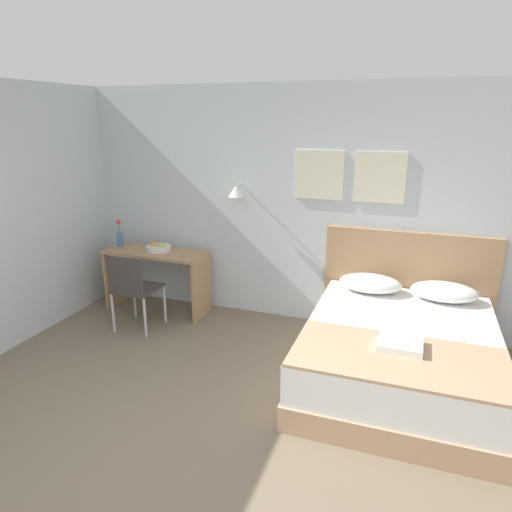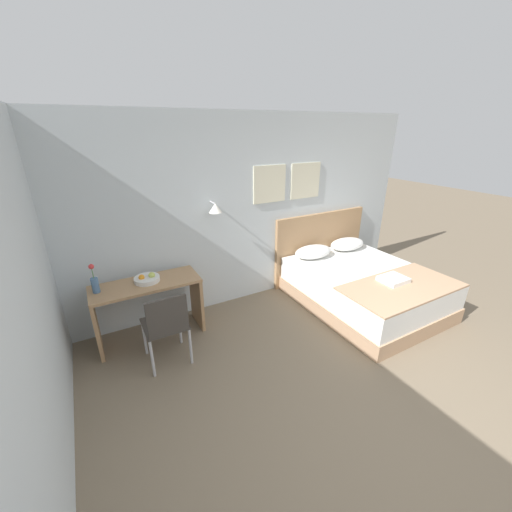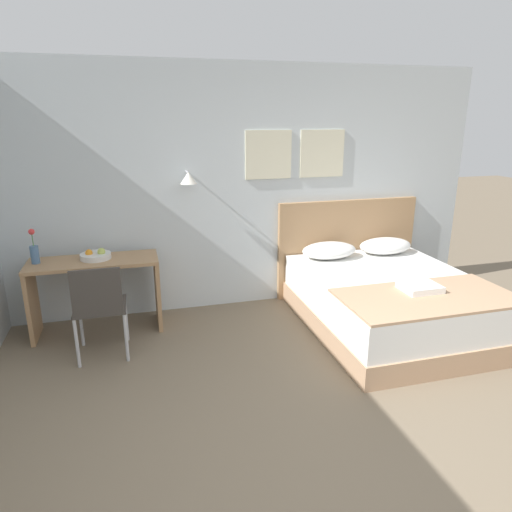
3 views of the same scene
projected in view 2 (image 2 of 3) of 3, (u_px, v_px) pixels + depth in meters
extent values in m
plane|color=#756651|center=(408.00, 444.00, 2.62)|extent=(24.00, 24.00, 0.00)
cube|color=silver|center=(247.00, 212.00, 4.45)|extent=(5.68, 0.06, 2.65)
cube|color=beige|center=(270.00, 184.00, 4.43)|extent=(0.52, 0.02, 0.52)
cube|color=beige|center=(305.00, 181.00, 4.71)|extent=(0.52, 0.02, 0.52)
cylinder|color=#B2B2B7|center=(213.00, 203.00, 4.02)|extent=(0.02, 0.16, 0.02)
cone|color=white|center=(215.00, 208.00, 3.97)|extent=(0.17, 0.17, 0.12)
cube|color=tan|center=(362.00, 298.00, 4.64)|extent=(1.63, 2.01, 0.22)
cube|color=white|center=(365.00, 281.00, 4.53)|extent=(1.59, 1.97, 0.33)
cube|color=#A87F56|center=(320.00, 246.00, 5.29)|extent=(1.75, 0.06, 1.16)
ellipsoid|color=white|center=(313.00, 252.00, 4.89)|extent=(0.63, 0.38, 0.18)
ellipsoid|color=white|center=(347.00, 244.00, 5.21)|extent=(0.63, 0.38, 0.18)
cube|color=tan|center=(402.00, 287.00, 3.99)|extent=(1.58, 0.80, 0.02)
cube|color=white|center=(393.00, 279.00, 4.09)|extent=(0.33, 0.28, 0.06)
cube|color=#A87F56|center=(146.00, 284.00, 3.69)|extent=(1.24, 0.48, 0.03)
cube|color=#A87F56|center=(96.00, 326.00, 3.57)|extent=(0.04, 0.45, 0.72)
cube|color=#A87F56|center=(197.00, 299.00, 4.10)|extent=(0.04, 0.45, 0.72)
cube|color=#3D3833|center=(165.00, 324.00, 3.41)|extent=(0.45, 0.45, 0.02)
cube|color=#3D3833|center=(167.00, 317.00, 3.16)|extent=(0.41, 0.03, 0.41)
cylinder|color=#B7B7BC|center=(144.00, 337.00, 3.58)|extent=(0.03, 0.03, 0.46)
cylinder|color=#B7B7BC|center=(180.00, 327.00, 3.76)|extent=(0.03, 0.03, 0.46)
cylinder|color=#B7B7BC|center=(152.00, 359.00, 3.25)|extent=(0.03, 0.03, 0.46)
cylinder|color=#B7B7BC|center=(191.00, 346.00, 3.43)|extent=(0.03, 0.03, 0.46)
cylinder|color=silver|center=(147.00, 279.00, 3.71)|extent=(0.30, 0.30, 0.05)
sphere|color=#B2C156|center=(152.00, 275.00, 3.71)|extent=(0.08, 0.08, 0.08)
sphere|color=orange|center=(142.00, 277.00, 3.66)|extent=(0.07, 0.07, 0.07)
cylinder|color=#4C7099|center=(95.00, 285.00, 3.44)|extent=(0.08, 0.08, 0.17)
cylinder|color=#3D7538|center=(93.00, 273.00, 3.38)|extent=(0.01, 0.01, 0.14)
sphere|color=#DB3838|center=(91.00, 267.00, 3.36)|extent=(0.06, 0.06, 0.06)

